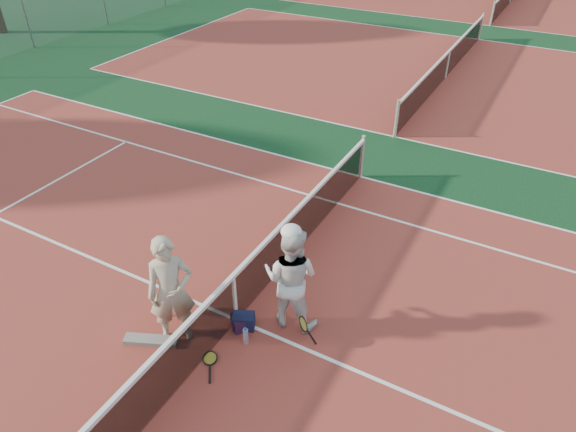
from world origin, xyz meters
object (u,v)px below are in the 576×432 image
at_px(player_a, 171,291).
at_px(racket_black_held, 303,331).
at_px(racket_spare, 210,358).
at_px(racket_red, 169,301).
at_px(net_main, 235,298).
at_px(sports_bag_navy, 244,321).
at_px(water_bottle, 246,336).
at_px(player_b, 291,278).
at_px(sports_bag_purple, 239,322).

xyz_separation_m(player_a, racket_black_held, (1.85, 0.85, -0.71)).
bearing_deg(racket_spare, racket_red, 31.93).
relative_size(net_main, player_a, 5.60).
bearing_deg(player_a, sports_bag_navy, -5.72).
bearing_deg(water_bottle, player_b, 63.71).
bearing_deg(player_b, racket_red, 16.45).
relative_size(racket_red, sports_bag_purple, 1.85).
distance_m(sports_bag_purple, water_bottle, 0.36).
distance_m(net_main, water_bottle, 0.65).
height_order(net_main, sports_bag_navy, net_main).
relative_size(sports_bag_navy, water_bottle, 1.17).
bearing_deg(water_bottle, racket_red, -177.43).
bearing_deg(player_a, racket_spare, -55.57).
bearing_deg(racket_spare, sports_bag_navy, -43.42).
relative_size(racket_spare, water_bottle, 2.00).
relative_size(player_a, racket_red, 3.51).
xyz_separation_m(player_a, racket_spare, (0.73, -0.14, -0.97)).
bearing_deg(sports_bag_navy, net_main, 161.04).
relative_size(player_a, water_bottle, 6.53).
height_order(player_b, racket_black_held, player_b).
height_order(player_a, sports_bag_navy, player_a).
height_order(racket_red, water_bottle, racket_red).
bearing_deg(sports_bag_purple, sports_bag_navy, 35.11).
relative_size(net_main, player_b, 5.78).
height_order(player_b, water_bottle, player_b).
xyz_separation_m(player_a, sports_bag_purple, (0.77, 0.63, -0.86)).
distance_m(net_main, racket_spare, 1.02).
xyz_separation_m(racket_red, racket_spare, (1.18, -0.48, -0.26)).
relative_size(player_a, sports_bag_navy, 5.60).
height_order(racket_red, racket_spare, racket_red).
height_order(net_main, water_bottle, net_main).
xyz_separation_m(racket_black_held, racket_spare, (-1.12, -0.99, -0.26)).
bearing_deg(net_main, racket_red, -159.34).
bearing_deg(racket_black_held, net_main, -16.03).
distance_m(racket_red, racket_spare, 1.30).
xyz_separation_m(racket_black_held, sports_bag_purple, (-1.08, -0.22, -0.15)).
relative_size(racket_black_held, water_bottle, 1.83).
bearing_deg(water_bottle, sports_bag_navy, 127.77).
distance_m(sports_bag_navy, sports_bag_purple, 0.09).
distance_m(net_main, player_a, 1.09).
xyz_separation_m(racket_spare, water_bottle, (0.32, 0.55, 0.14)).
height_order(player_a, racket_red, player_a).
relative_size(net_main, racket_red, 19.64).
bearing_deg(water_bottle, net_main, 140.43).
distance_m(racket_red, sports_bag_purple, 1.26).
relative_size(racket_red, racket_spare, 0.93).
xyz_separation_m(sports_bag_navy, sports_bag_purple, (-0.07, -0.05, -0.02)).
xyz_separation_m(racket_red, sports_bag_navy, (1.29, 0.34, -0.14)).
xyz_separation_m(racket_red, racket_black_held, (2.30, 0.51, -0.00)).
height_order(racket_black_held, sports_bag_navy, racket_black_held).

